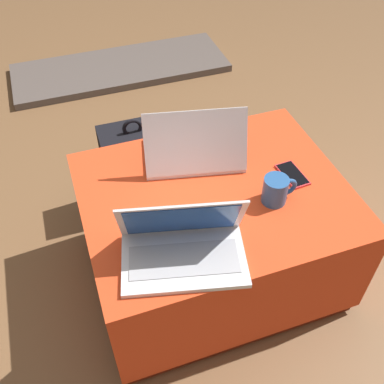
% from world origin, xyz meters
% --- Properties ---
extents(ground_plane, '(14.00, 14.00, 0.00)m').
position_xyz_m(ground_plane, '(0.00, 0.00, 0.00)').
color(ground_plane, brown).
extents(ottoman, '(0.92, 0.74, 0.46)m').
position_xyz_m(ottoman, '(0.00, 0.00, 0.23)').
color(ottoman, maroon).
rests_on(ottoman, ground_plane).
extents(laptop_near, '(0.41, 0.31, 0.22)m').
position_xyz_m(laptop_near, '(-0.19, -0.22, 0.51)').
color(laptop_near, silver).
rests_on(laptop_near, ottoman).
extents(laptop_far, '(0.40, 0.31, 0.23)m').
position_xyz_m(laptop_far, '(-0.02, 0.18, 0.51)').
color(laptop_far, silver).
rests_on(laptop_far, ottoman).
extents(cell_phone, '(0.08, 0.14, 0.01)m').
position_xyz_m(cell_phone, '(0.29, -0.01, 0.47)').
color(cell_phone, red).
rests_on(cell_phone, ottoman).
extents(backpack, '(0.29, 0.24, 0.47)m').
position_xyz_m(backpack, '(-0.18, 0.51, 0.20)').
color(backpack, black).
rests_on(backpack, ground_plane).
extents(coffee_mug, '(0.12, 0.08, 0.10)m').
position_xyz_m(coffee_mug, '(0.18, -0.10, 0.51)').
color(coffee_mug, '#285693').
rests_on(coffee_mug, ottoman).
extents(fireplace_hearth, '(1.40, 0.50, 0.04)m').
position_xyz_m(fireplace_hearth, '(0.00, 1.70, 0.02)').
color(fireplace_hearth, '#564C47').
rests_on(fireplace_hearth, ground_plane).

